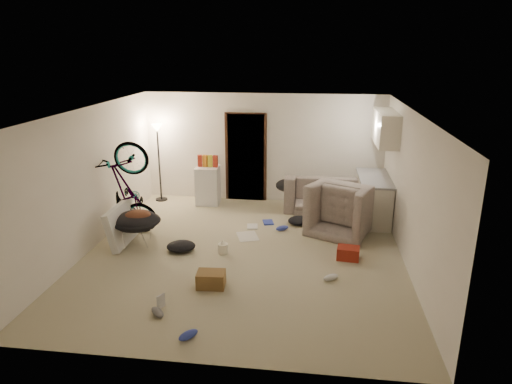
# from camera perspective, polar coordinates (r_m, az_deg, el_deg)

# --- Properties ---
(floor) EXTENTS (5.50, 6.00, 0.02)m
(floor) POSITION_cam_1_polar(r_m,az_deg,el_deg) (8.16, -1.52, -7.67)
(floor) COLOR #B5AD8B
(floor) RESTS_ON ground
(ceiling) EXTENTS (5.50, 6.00, 0.02)m
(ceiling) POSITION_cam_1_polar(r_m,az_deg,el_deg) (7.44, -1.68, 10.16)
(ceiling) COLOR white
(ceiling) RESTS_ON wall_back
(wall_back) EXTENTS (5.50, 0.02, 2.50)m
(wall_back) POSITION_cam_1_polar(r_m,az_deg,el_deg) (10.59, 0.93, 5.52)
(wall_back) COLOR white
(wall_back) RESTS_ON floor
(wall_front) EXTENTS (5.50, 0.02, 2.50)m
(wall_front) POSITION_cam_1_polar(r_m,az_deg,el_deg) (4.96, -7.05, -9.26)
(wall_front) COLOR white
(wall_front) RESTS_ON floor
(wall_left) EXTENTS (0.02, 6.00, 2.50)m
(wall_left) POSITION_cam_1_polar(r_m,az_deg,el_deg) (8.56, -20.17, 1.46)
(wall_left) COLOR white
(wall_left) RESTS_ON floor
(wall_right) EXTENTS (0.02, 6.00, 2.50)m
(wall_right) POSITION_cam_1_polar(r_m,az_deg,el_deg) (7.78, 18.91, 0.02)
(wall_right) COLOR white
(wall_right) RESTS_ON floor
(doorway) EXTENTS (0.85, 0.10, 2.04)m
(doorway) POSITION_cam_1_polar(r_m,az_deg,el_deg) (10.66, -1.25, 4.32)
(doorway) COLOR black
(doorway) RESTS_ON floor
(door_trim) EXTENTS (0.97, 0.04, 2.10)m
(door_trim) POSITION_cam_1_polar(r_m,az_deg,el_deg) (10.63, -1.27, 4.29)
(door_trim) COLOR #361F13
(door_trim) RESTS_ON floor
(floor_lamp) EXTENTS (0.28, 0.28, 1.81)m
(floor_lamp) POSITION_cam_1_polar(r_m,az_deg,el_deg) (10.77, -12.15, 5.64)
(floor_lamp) COLOR black
(floor_lamp) RESTS_ON floor
(kitchen_counter) EXTENTS (0.60, 1.50, 0.88)m
(kitchen_counter) POSITION_cam_1_polar(r_m,az_deg,el_deg) (9.85, 14.41, -0.88)
(kitchen_counter) COLOR silver
(kitchen_counter) RESTS_ON floor
(counter_top) EXTENTS (0.64, 1.54, 0.04)m
(counter_top) POSITION_cam_1_polar(r_m,az_deg,el_deg) (9.72, 14.62, 1.69)
(counter_top) COLOR gray
(counter_top) RESTS_ON kitchen_counter
(kitchen_uppers) EXTENTS (0.38, 1.40, 0.65)m
(kitchen_uppers) POSITION_cam_1_polar(r_m,az_deg,el_deg) (9.51, 15.89, 7.74)
(kitchen_uppers) COLOR silver
(kitchen_uppers) RESTS_ON wall_right
(sofa) EXTENTS (2.05, 0.82, 0.60)m
(sofa) POSITION_cam_1_polar(r_m,az_deg,el_deg) (10.25, 9.32, -0.66)
(sofa) COLOR #3B433B
(sofa) RESTS_ON floor
(armchair) EXTENTS (1.48, 1.42, 0.75)m
(armchair) POSITION_cam_1_polar(r_m,az_deg,el_deg) (9.16, 11.20, -2.50)
(armchair) COLOR #3B433B
(armchair) RESTS_ON floor
(bicycle) EXTENTS (1.93, 0.88, 1.10)m
(bicycle) POSITION_cam_1_polar(r_m,az_deg,el_deg) (9.06, -15.56, -2.22)
(bicycle) COLOR black
(bicycle) RESTS_ON floor
(book_asset) EXTENTS (0.26, 0.24, 0.02)m
(book_asset) POSITION_cam_1_polar(r_m,az_deg,el_deg) (6.66, -12.24, -14.23)
(book_asset) COLOR maroon
(book_asset) RESTS_ON floor
(mini_fridge) EXTENTS (0.54, 0.54, 0.88)m
(mini_fridge) POSITION_cam_1_polar(r_m,az_deg,el_deg) (10.56, -6.03, 0.84)
(mini_fridge) COLOR white
(mini_fridge) RESTS_ON floor
(snack_box_0) EXTENTS (0.11, 0.09, 0.30)m
(snack_box_0) POSITION_cam_1_polar(r_m,az_deg,el_deg) (10.46, -7.03, 3.82)
(snack_box_0) COLOR maroon
(snack_box_0) RESTS_ON mini_fridge
(snack_box_1) EXTENTS (0.12, 0.10, 0.30)m
(snack_box_1) POSITION_cam_1_polar(r_m,az_deg,el_deg) (10.43, -6.39, 3.81)
(snack_box_1) COLOR #BD6B17
(snack_box_1) RESTS_ON mini_fridge
(snack_box_2) EXTENTS (0.11, 0.08, 0.30)m
(snack_box_2) POSITION_cam_1_polar(r_m,az_deg,el_deg) (10.40, -5.75, 3.79)
(snack_box_2) COLOR gold
(snack_box_2) RESTS_ON mini_fridge
(snack_box_3) EXTENTS (0.11, 0.08, 0.30)m
(snack_box_3) POSITION_cam_1_polar(r_m,az_deg,el_deg) (10.37, -5.10, 3.77)
(snack_box_3) COLOR maroon
(snack_box_3) RESTS_ON mini_fridge
(saucer_chair) EXTENTS (0.88, 0.88, 0.63)m
(saucer_chair) POSITION_cam_1_polar(r_m,az_deg,el_deg) (8.64, -14.71, -4.03)
(saucer_chair) COLOR silver
(saucer_chair) RESTS_ON floor
(hoodie) EXTENTS (0.60, 0.55, 0.22)m
(hoodie) POSITION_cam_1_polar(r_m,az_deg,el_deg) (8.53, -14.57, -2.92)
(hoodie) COLOR #4D291A
(hoodie) RESTS_ON saucer_chair
(sofa_drape) EXTENTS (0.65, 0.57, 0.28)m
(sofa_drape) POSITION_cam_1_polar(r_m,az_deg,el_deg) (10.18, 4.04, 0.84)
(sofa_drape) COLOR black
(sofa_drape) RESTS_ON sofa
(tv_box) EXTENTS (0.28, 1.09, 0.73)m
(tv_box) POSITION_cam_1_polar(r_m,az_deg,el_deg) (8.79, -16.38, -3.89)
(tv_box) COLOR silver
(tv_box) RESTS_ON floor
(drink_case_a) EXTENTS (0.44, 0.33, 0.24)m
(drink_case_a) POSITION_cam_1_polar(r_m,az_deg,el_deg) (7.07, -5.64, -10.81)
(drink_case_a) COLOR brown
(drink_case_a) RESTS_ON floor
(drink_case_b) EXTENTS (0.40, 0.32, 0.22)m
(drink_case_b) POSITION_cam_1_polar(r_m,az_deg,el_deg) (8.05, 11.45, -7.49)
(drink_case_b) COLOR maroon
(drink_case_b) RESTS_ON floor
(juicer) EXTENTS (0.18, 0.18, 0.25)m
(juicer) POSITION_cam_1_polar(r_m,az_deg,el_deg) (8.12, -4.15, -6.96)
(juicer) COLOR white
(juicer) RESTS_ON floor
(newspaper) EXTENTS (0.52, 0.59, 0.01)m
(newspaper) POSITION_cam_1_polar(r_m,az_deg,el_deg) (8.82, -1.06, -5.55)
(newspaper) COLOR silver
(newspaper) RESTS_ON floor
(book_blue) EXTENTS (0.26, 0.32, 0.03)m
(book_blue) POSITION_cam_1_polar(r_m,az_deg,el_deg) (9.47, 1.53, -3.81)
(book_blue) COLOR #3244B6
(book_blue) RESTS_ON floor
(book_white) EXTENTS (0.25, 0.30, 0.03)m
(book_white) POSITION_cam_1_polar(r_m,az_deg,el_deg) (9.25, -0.46, -4.34)
(book_white) COLOR silver
(book_white) RESTS_ON floor
(shoe_0) EXTENTS (0.29, 0.24, 0.10)m
(shoe_0) POSITION_cam_1_polar(r_m,az_deg,el_deg) (9.09, 3.29, -4.52)
(shoe_0) COLOR #3244B6
(shoe_0) RESTS_ON floor
(shoe_2) EXTENTS (0.27, 0.29, 0.10)m
(shoe_2) POSITION_cam_1_polar(r_m,az_deg,el_deg) (6.03, -8.47, -17.26)
(shoe_2) COLOR #3244B6
(shoe_2) RESTS_ON floor
(shoe_3) EXTENTS (0.28, 0.28, 0.10)m
(shoe_3) POSITION_cam_1_polar(r_m,az_deg,el_deg) (6.53, -12.20, -14.47)
(shoe_3) COLOR slate
(shoe_3) RESTS_ON floor
(shoe_4) EXTENTS (0.29, 0.25, 0.10)m
(shoe_4) POSITION_cam_1_polar(r_m,az_deg,el_deg) (7.33, 9.34, -10.48)
(shoe_4) COLOR white
(shoe_4) RESTS_ON floor
(clothes_lump_a) EXTENTS (0.60, 0.55, 0.16)m
(clothes_lump_a) POSITION_cam_1_polar(r_m,az_deg,el_deg) (8.32, -9.35, -6.70)
(clothes_lump_a) COLOR black
(clothes_lump_a) RESTS_ON floor
(clothes_lump_b) EXTENTS (0.64, 0.62, 0.15)m
(clothes_lump_b) POSITION_cam_1_polar(r_m,az_deg,el_deg) (9.44, 5.44, -3.56)
(clothes_lump_b) COLOR black
(clothes_lump_b) RESTS_ON floor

